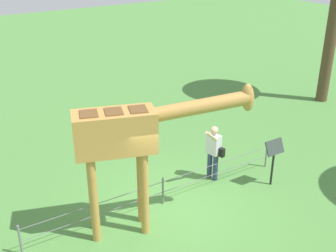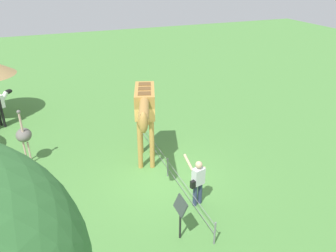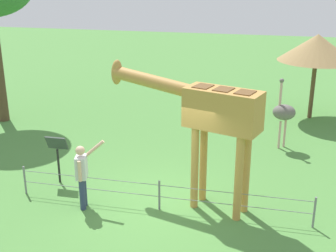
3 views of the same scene
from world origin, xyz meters
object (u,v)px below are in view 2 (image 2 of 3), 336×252
at_px(ostrich, 24,135).
at_px(info_sign, 180,211).
at_px(giraffe, 145,108).
at_px(visitor, 198,180).

relative_size(ostrich, info_sign, 1.70).
xyz_separation_m(giraffe, ostrich, (-1.79, -4.20, -1.14)).
bearing_deg(info_sign, giraffe, 175.38).
bearing_deg(ostrich, visitor, 47.01).
distance_m(visitor, info_sign, 1.59).
height_order(giraffe, visitor, giraffe).
bearing_deg(visitor, ostrich, -132.99).
relative_size(giraffe, info_sign, 2.94).
height_order(visitor, ostrich, ostrich).
relative_size(giraffe, ostrich, 1.72).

